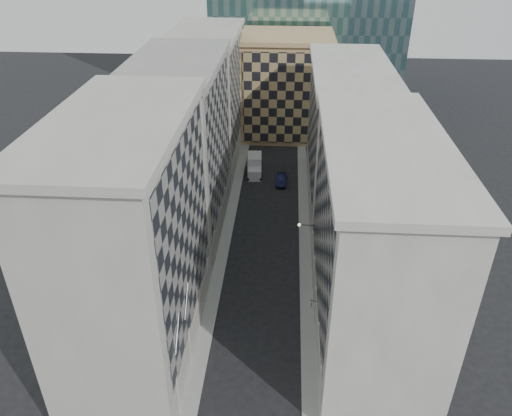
% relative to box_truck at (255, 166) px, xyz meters
% --- Properties ---
extents(sidewalk_west, '(1.50, 100.00, 0.15)m').
position_rel_box_truck_xyz_m(sidewalk_west, '(-2.54, -19.31, -1.26)').
color(sidewalk_west, gray).
rests_on(sidewalk_west, ground).
extents(sidewalk_east, '(1.50, 100.00, 0.15)m').
position_rel_box_truck_xyz_m(sidewalk_east, '(7.96, -19.31, -1.26)').
color(sidewalk_east, gray).
rests_on(sidewalk_east, ground).
extents(bldg_left_a, '(10.80, 22.80, 23.70)m').
position_rel_box_truck_xyz_m(bldg_left_a, '(-8.17, -38.31, 10.49)').
color(bldg_left_a, '#A29B91').
rests_on(bldg_left_a, ground).
extents(bldg_left_b, '(10.80, 22.80, 22.70)m').
position_rel_box_truck_xyz_m(bldg_left_b, '(-8.17, -16.31, 9.99)').
color(bldg_left_b, gray).
rests_on(bldg_left_b, ground).
extents(bldg_left_c, '(10.80, 22.80, 21.70)m').
position_rel_box_truck_xyz_m(bldg_left_c, '(-8.17, 5.69, 9.49)').
color(bldg_left_c, '#A29B91').
rests_on(bldg_left_c, ground).
extents(bldg_right_a, '(10.80, 26.80, 20.70)m').
position_rel_box_truck_xyz_m(bldg_right_a, '(13.59, -34.31, 8.99)').
color(bldg_right_a, '#A8A39A').
rests_on(bldg_right_a, ground).
extents(bldg_right_b, '(10.80, 28.80, 19.70)m').
position_rel_box_truck_xyz_m(bldg_right_b, '(13.61, -7.31, 8.51)').
color(bldg_right_b, '#A8A39A').
rests_on(bldg_right_b, ground).
extents(tan_block, '(16.80, 14.80, 18.80)m').
position_rel_box_truck_xyz_m(tan_block, '(4.71, 18.59, 8.10)').
color(tan_block, tan).
rests_on(tan_block, ground).
extents(flagpoles_left, '(0.10, 6.33, 2.33)m').
position_rel_box_truck_xyz_m(flagpoles_left, '(-3.19, -43.31, 6.66)').
color(flagpoles_left, gray).
rests_on(flagpoles_left, ground).
extents(bracket_lamp, '(1.98, 0.36, 0.36)m').
position_rel_box_truck_xyz_m(bracket_lamp, '(7.09, -25.31, 4.86)').
color(bracket_lamp, black).
rests_on(bracket_lamp, ground).
extents(box_truck, '(2.61, 5.72, 3.07)m').
position_rel_box_truck_xyz_m(box_truck, '(0.00, 0.00, 0.00)').
color(box_truck, '#BEBEBE').
rests_on(box_truck, ground).
extents(dark_car, '(1.65, 4.42, 1.44)m').
position_rel_box_truck_xyz_m(dark_car, '(4.51, -3.26, -0.61)').
color(dark_car, black).
rests_on(dark_car, ground).
extents(shop_sign, '(0.72, 0.63, 0.72)m').
position_rel_box_truck_xyz_m(shop_sign, '(8.13, -36.12, 2.50)').
color(shop_sign, black).
rests_on(shop_sign, ground).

